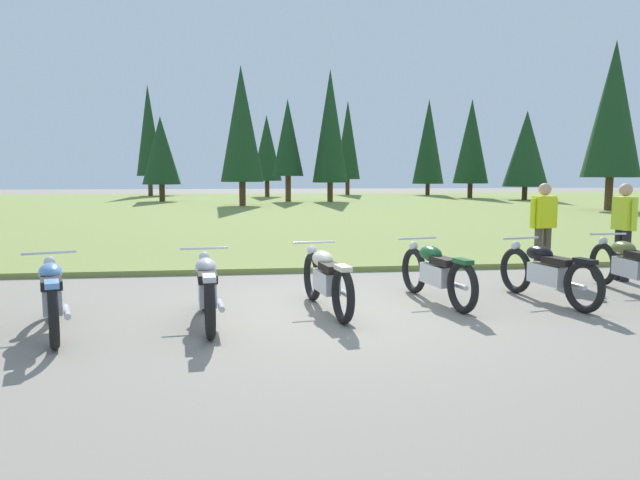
{
  "coord_description": "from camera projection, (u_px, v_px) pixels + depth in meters",
  "views": [
    {
      "loc": [
        -1.02,
        -7.54,
        1.81
      ],
      "look_at": [
        0.0,
        0.6,
        0.9
      ],
      "focal_mm": 32.94,
      "sensor_mm": 36.0,
      "label": 1
    }
  ],
  "objects": [
    {
      "name": "ground_plane",
      "position": [
        326.0,
        312.0,
        7.76
      ],
      "size": [
        140.0,
        140.0,
        0.0
      ],
      "primitive_type": "plane",
      "color": "gray"
    },
    {
      "name": "grass_moorland",
      "position": [
        265.0,
        207.0,
        32.57
      ],
      "size": [
        80.0,
        44.0,
        0.1
      ],
      "primitive_type": "cube",
      "color": "olive",
      "rests_on": "ground"
    },
    {
      "name": "forest_treeline",
      "position": [
        349.0,
        139.0,
        41.35
      ],
      "size": [
        29.35,
        27.01,
        9.01
      ],
      "color": "#47331E",
      "rests_on": "ground"
    },
    {
      "name": "motorcycle_sky_blue",
      "position": [
        52.0,
        295.0,
        6.72
      ],
      "size": [
        0.87,
        2.02,
        0.88
      ],
      "color": "black",
      "rests_on": "ground"
    },
    {
      "name": "motorcycle_silver",
      "position": [
        207.0,
        288.0,
        7.13
      ],
      "size": [
        0.62,
        2.1,
        0.88
      ],
      "color": "black",
      "rests_on": "ground"
    },
    {
      "name": "motorcycle_cream",
      "position": [
        326.0,
        279.0,
        7.81
      ],
      "size": [
        0.67,
        2.09,
        0.88
      ],
      "color": "black",
      "rests_on": "ground"
    },
    {
      "name": "motorcycle_british_green",
      "position": [
        436.0,
        272.0,
        8.35
      ],
      "size": [
        0.7,
        2.08,
        0.88
      ],
      "color": "black",
      "rests_on": "ground"
    },
    {
      "name": "motorcycle_black",
      "position": [
        547.0,
        272.0,
        8.37
      ],
      "size": [
        0.72,
        2.07,
        0.88
      ],
      "color": "black",
      "rests_on": "ground"
    },
    {
      "name": "motorcycle_olive",
      "position": [
        630.0,
        265.0,
        8.97
      ],
      "size": [
        0.62,
        2.1,
        0.88
      ],
      "color": "black",
      "rests_on": "ground"
    },
    {
      "name": "rider_checking_bike",
      "position": [
        543.0,
        224.0,
        10.38
      ],
      "size": [
        0.54,
        0.28,
        1.67
      ],
      "color": "#4C4233",
      "rests_on": "ground"
    },
    {
      "name": "rider_near_row_end",
      "position": [
        624.0,
        226.0,
        10.0
      ],
      "size": [
        0.25,
        0.55,
        1.67
      ],
      "color": "black",
      "rests_on": "ground"
    }
  ]
}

